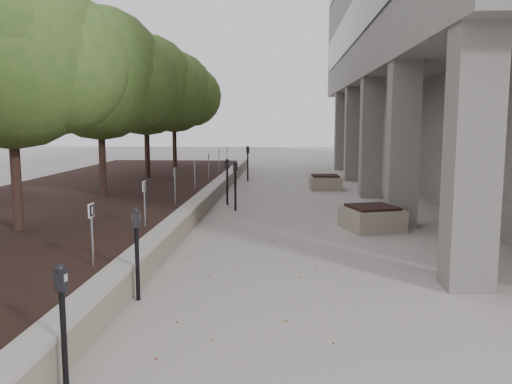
% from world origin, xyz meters
% --- Properties ---
extents(ground, '(90.00, 90.00, 0.00)m').
position_xyz_m(ground, '(0.00, 0.00, 0.00)').
color(ground, '#A39E96').
rests_on(ground, ground).
extents(retaining_wall, '(0.39, 26.00, 0.50)m').
position_xyz_m(retaining_wall, '(-1.82, 9.00, 0.25)').
color(retaining_wall, gray).
rests_on(retaining_wall, ground).
extents(planting_bed, '(7.00, 26.00, 0.40)m').
position_xyz_m(planting_bed, '(-5.50, 9.00, 0.20)').
color(planting_bed, black).
rests_on(planting_bed, ground).
extents(crabapple_tree_2, '(4.60, 4.00, 5.44)m').
position_xyz_m(crabapple_tree_2, '(-4.80, 3.00, 3.12)').
color(crabapple_tree_2, '#3C6024').
rests_on(crabapple_tree_2, planting_bed).
extents(crabapple_tree_3, '(4.60, 4.00, 5.44)m').
position_xyz_m(crabapple_tree_3, '(-4.80, 8.00, 3.12)').
color(crabapple_tree_3, '#3C6024').
rests_on(crabapple_tree_3, planting_bed).
extents(crabapple_tree_4, '(4.60, 4.00, 5.44)m').
position_xyz_m(crabapple_tree_4, '(-4.80, 13.00, 3.12)').
color(crabapple_tree_4, '#3C6024').
rests_on(crabapple_tree_4, planting_bed).
extents(crabapple_tree_5, '(4.60, 4.00, 5.44)m').
position_xyz_m(crabapple_tree_5, '(-4.80, 18.00, 3.12)').
color(crabapple_tree_5, '#3C6024').
rests_on(crabapple_tree_5, planting_bed).
extents(parking_sign_2, '(0.04, 0.22, 0.96)m').
position_xyz_m(parking_sign_2, '(-2.35, 0.50, 0.88)').
color(parking_sign_2, black).
rests_on(parking_sign_2, planting_bed).
extents(parking_sign_3, '(0.04, 0.22, 0.96)m').
position_xyz_m(parking_sign_3, '(-2.35, 3.50, 0.88)').
color(parking_sign_3, black).
rests_on(parking_sign_3, planting_bed).
extents(parking_sign_4, '(0.04, 0.22, 0.96)m').
position_xyz_m(parking_sign_4, '(-2.35, 6.50, 0.88)').
color(parking_sign_4, black).
rests_on(parking_sign_4, planting_bed).
extents(parking_sign_5, '(0.04, 0.22, 0.96)m').
position_xyz_m(parking_sign_5, '(-2.35, 9.50, 0.88)').
color(parking_sign_5, black).
rests_on(parking_sign_5, planting_bed).
extents(parking_sign_6, '(0.04, 0.22, 0.96)m').
position_xyz_m(parking_sign_6, '(-2.35, 12.50, 0.88)').
color(parking_sign_6, black).
rests_on(parking_sign_6, planting_bed).
extents(parking_sign_7, '(0.04, 0.22, 0.96)m').
position_xyz_m(parking_sign_7, '(-2.35, 15.50, 0.88)').
color(parking_sign_7, black).
rests_on(parking_sign_7, planting_bed).
extents(parking_sign_8, '(0.04, 0.22, 0.96)m').
position_xyz_m(parking_sign_8, '(-2.35, 18.50, 0.88)').
color(parking_sign_8, black).
rests_on(parking_sign_8, planting_bed).
extents(parking_meter_1, '(0.14, 0.12, 1.27)m').
position_xyz_m(parking_meter_1, '(-1.51, -2.54, 0.64)').
color(parking_meter_1, black).
rests_on(parking_meter_1, ground).
extents(parking_meter_2, '(0.16, 0.14, 1.37)m').
position_xyz_m(parking_meter_2, '(-1.55, 0.11, 0.69)').
color(parking_meter_2, black).
rests_on(parking_meter_2, ground).
extents(parking_meter_3, '(0.17, 0.14, 1.44)m').
position_xyz_m(parking_meter_3, '(-0.90, 7.96, 0.72)').
color(parking_meter_3, black).
rests_on(parking_meter_3, ground).
extents(parking_meter_4, '(0.16, 0.13, 1.43)m').
position_xyz_m(parking_meter_4, '(-1.25, 8.94, 0.72)').
color(parking_meter_4, black).
rests_on(parking_meter_4, ground).
extents(parking_meter_5, '(0.18, 0.15, 1.52)m').
position_xyz_m(parking_meter_5, '(-1.11, 15.50, 0.76)').
color(parking_meter_5, black).
rests_on(parking_meter_5, ground).
extents(planter_front, '(1.55, 1.55, 0.57)m').
position_xyz_m(planter_front, '(2.63, 5.45, 0.29)').
color(planter_front, gray).
rests_on(planter_front, ground).
extents(planter_back, '(1.23, 1.23, 0.55)m').
position_xyz_m(planter_back, '(2.02, 12.93, 0.27)').
color(planter_back, gray).
rests_on(planter_back, ground).
extents(berry_scatter, '(3.30, 14.10, 0.02)m').
position_xyz_m(berry_scatter, '(-0.10, 5.00, 0.01)').
color(berry_scatter, maroon).
rests_on(berry_scatter, ground).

